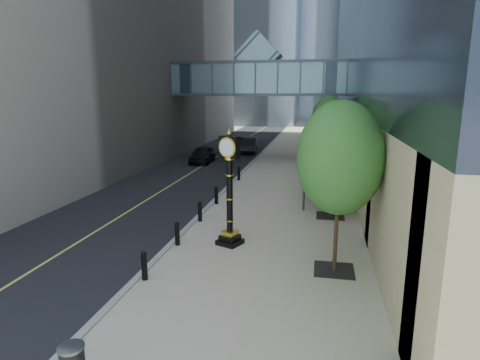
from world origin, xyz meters
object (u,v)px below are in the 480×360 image
object	(u,v)px
car_far	(249,144)
street_clock	(230,197)
car_near	(203,154)
pedestrian	(337,189)

from	to	relation	value
car_far	street_clock	bearing A→B (deg)	92.30
car_near	car_far	distance (m)	7.91
street_clock	pedestrian	xyz separation A→B (m)	(4.56, 7.37, -1.19)
street_clock	car_far	size ratio (longest dim) A/B	0.94
street_clock	car_far	xyz separation A→B (m)	(-3.94, 26.52, -1.25)
pedestrian	car_far	world-z (taller)	pedestrian
street_clock	car_near	size ratio (longest dim) A/B	1.08
car_far	pedestrian	bearing A→B (deg)	107.79
pedestrian	street_clock	bearing A→B (deg)	59.85
car_near	pedestrian	bearing A→B (deg)	-47.47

